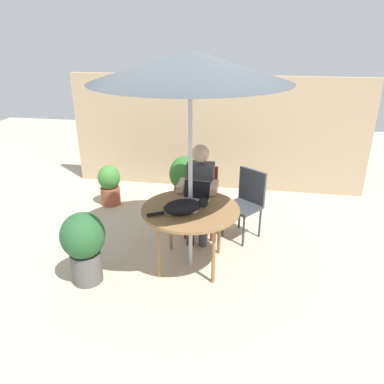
% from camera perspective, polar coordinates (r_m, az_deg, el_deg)
% --- Properties ---
extents(ground_plane, '(14.00, 14.00, 0.00)m').
position_cam_1_polar(ground_plane, '(4.43, -0.22, -10.92)').
color(ground_plane, '#BCAD93').
extents(fence_back, '(4.87, 0.08, 1.87)m').
position_cam_1_polar(fence_back, '(6.26, 3.62, 8.84)').
color(fence_back, tan).
rests_on(fence_back, ground).
extents(patio_table, '(1.07, 1.07, 0.72)m').
position_cam_1_polar(patio_table, '(4.09, -0.24, -3.19)').
color(patio_table, olive).
rests_on(patio_table, ground).
extents(patio_umbrella, '(1.95, 1.95, 2.34)m').
position_cam_1_polar(patio_umbrella, '(3.68, -0.28, 18.61)').
color(patio_umbrella, '#B7B7BC').
rests_on(patio_umbrella, ground).
extents(chair_occupied, '(0.40, 0.40, 0.89)m').
position_cam_1_polar(chair_occupied, '(4.89, 1.42, -0.47)').
color(chair_occupied, maroon).
rests_on(chair_occupied, ground).
extents(chair_empty, '(0.56, 0.56, 0.89)m').
position_cam_1_polar(chair_empty, '(4.84, 8.36, -0.98)').
color(chair_empty, '#33383F').
rests_on(chair_empty, ground).
extents(person_seated, '(0.48, 0.48, 1.23)m').
position_cam_1_polar(person_seated, '(4.68, 1.16, 0.67)').
color(person_seated, '#3F3F47').
rests_on(person_seated, ground).
extents(laptop, '(0.33, 0.28, 0.21)m').
position_cam_1_polar(laptop, '(4.23, 0.57, -0.53)').
color(laptop, silver).
rests_on(laptop, patio_table).
extents(cat, '(0.62, 0.34, 0.17)m').
position_cam_1_polar(cat, '(3.91, -1.12, -2.27)').
color(cat, black).
rests_on(cat, patio_table).
extents(potted_plant_near_fence, '(0.46, 0.46, 0.80)m').
position_cam_1_polar(potted_plant_near_fence, '(4.09, -16.17, -7.57)').
color(potted_plant_near_fence, '#595654').
rests_on(potted_plant_near_fence, ground).
extents(potted_plant_by_chair, '(0.50, 0.50, 0.80)m').
position_cam_1_polar(potted_plant_by_chair, '(5.65, -0.92, 1.97)').
color(potted_plant_by_chair, '#9E5138').
rests_on(potted_plant_by_chair, ground).
extents(potted_plant_corner, '(0.34, 0.34, 0.63)m').
position_cam_1_polar(potted_plant_corner, '(5.89, -12.44, 1.20)').
color(potted_plant_corner, '#9E5138').
rests_on(potted_plant_corner, ground).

